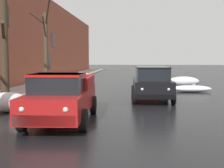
{
  "coord_description": "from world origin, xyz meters",
  "views": [
    {
      "loc": [
        0.73,
        -3.89,
        2.28
      ],
      "look_at": [
        -0.27,
        9.66,
        1.13
      ],
      "focal_mm": 49.42,
      "sensor_mm": 36.0,
      "label": 1
    }
  ],
  "objects_px": {
    "suv_black_parked_kerbside_close": "(152,82)",
    "bare_tree_mid_block": "(46,47)",
    "pickup_truck_red_approaching_near_lane": "(62,97)",
    "bare_tree_second_along_sidewalk": "(2,31)",
    "sedan_red_parked_kerbside_mid": "(150,79)"
  },
  "relations": [
    {
      "from": "bare_tree_mid_block",
      "to": "suv_black_parked_kerbside_close",
      "type": "distance_m",
      "value": 8.79
    },
    {
      "from": "bare_tree_second_along_sidewalk",
      "to": "sedan_red_parked_kerbside_mid",
      "type": "bearing_deg",
      "value": 46.57
    },
    {
      "from": "bare_tree_second_along_sidewalk",
      "to": "bare_tree_mid_block",
      "type": "xyz_separation_m",
      "value": [
        0.07,
        6.9,
        -0.51
      ]
    },
    {
      "from": "bare_tree_mid_block",
      "to": "pickup_truck_red_approaching_near_lane",
      "type": "height_order",
      "value": "bare_tree_mid_block"
    },
    {
      "from": "suv_black_parked_kerbside_close",
      "to": "sedan_red_parked_kerbside_mid",
      "type": "height_order",
      "value": "suv_black_parked_kerbside_close"
    },
    {
      "from": "bare_tree_second_along_sidewalk",
      "to": "bare_tree_mid_block",
      "type": "relative_size",
      "value": 1.17
    },
    {
      "from": "bare_tree_mid_block",
      "to": "suv_black_parked_kerbside_close",
      "type": "height_order",
      "value": "bare_tree_mid_block"
    },
    {
      "from": "bare_tree_second_along_sidewalk",
      "to": "sedan_red_parked_kerbside_mid",
      "type": "relative_size",
      "value": 1.74
    },
    {
      "from": "pickup_truck_red_approaching_near_lane",
      "to": "sedan_red_parked_kerbside_mid",
      "type": "bearing_deg",
      "value": 72.25
    },
    {
      "from": "pickup_truck_red_approaching_near_lane",
      "to": "bare_tree_second_along_sidewalk",
      "type": "bearing_deg",
      "value": 135.22
    },
    {
      "from": "sedan_red_parked_kerbside_mid",
      "to": "bare_tree_mid_block",
      "type": "bearing_deg",
      "value": -172.82
    },
    {
      "from": "bare_tree_mid_block",
      "to": "pickup_truck_red_approaching_near_lane",
      "type": "relative_size",
      "value": 1.16
    },
    {
      "from": "pickup_truck_red_approaching_near_lane",
      "to": "suv_black_parked_kerbside_close",
      "type": "bearing_deg",
      "value": 59.37
    },
    {
      "from": "suv_black_parked_kerbside_close",
      "to": "bare_tree_mid_block",
      "type": "bearing_deg",
      "value": 146.81
    },
    {
      "from": "sedan_red_parked_kerbside_mid",
      "to": "suv_black_parked_kerbside_close",
      "type": "bearing_deg",
      "value": -91.89
    }
  ]
}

